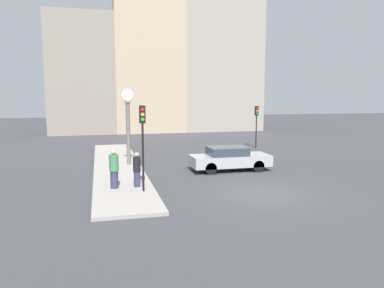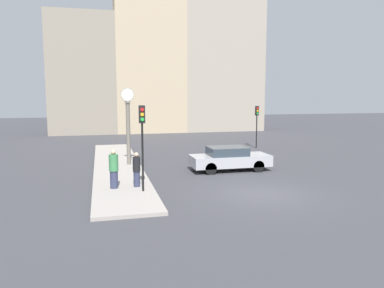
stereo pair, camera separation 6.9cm
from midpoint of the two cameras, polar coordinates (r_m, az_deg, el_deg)
ground_plane at (r=16.97m, az=10.55°, el=-7.45°), size 120.00×120.00×0.00m
sidewalk_corner at (r=22.84m, az=-11.38°, el=-3.39°), size 2.72×19.07×0.14m
building_row at (r=44.55m, az=-4.80°, el=12.41°), size 24.44×5.00×19.09m
sedan_car at (r=21.60m, az=5.63°, el=-2.19°), size 4.53×1.79×1.38m
traffic_light_near at (r=16.22m, az=-7.66°, el=2.10°), size 0.26×0.24×3.75m
traffic_light_far at (r=30.76m, az=9.73°, el=3.94°), size 0.26×0.24×3.42m
street_clock at (r=22.75m, az=-9.81°, el=2.84°), size 0.78×0.32×4.59m
pedestrian_green_hoodie at (r=17.22m, az=-11.91°, el=-3.78°), size 0.42×0.42×1.77m
pedestrian_black_jacket at (r=17.35m, az=-8.51°, el=-3.89°), size 0.35×0.35×1.59m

